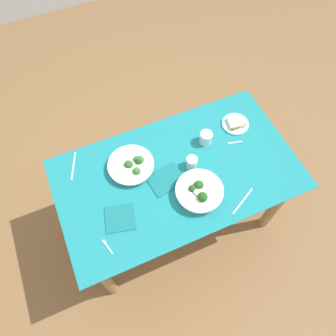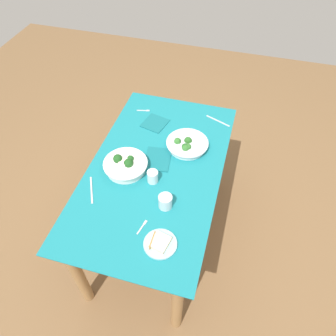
{
  "view_description": "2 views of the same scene",
  "coord_description": "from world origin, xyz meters",
  "views": [
    {
      "loc": [
        -0.42,
        -0.82,
        2.45
      ],
      "look_at": [
        -0.04,
        0.04,
        0.79
      ],
      "focal_mm": 34.42,
      "sensor_mm": 36.0,
      "label": 1
    },
    {
      "loc": [
        1.26,
        0.44,
        2.27
      ],
      "look_at": [
        -0.0,
        0.08,
        0.79
      ],
      "focal_mm": 34.4,
      "sensor_mm": 36.0,
      "label": 2
    }
  ],
  "objects": [
    {
      "name": "ground_plane",
      "position": [
        0.0,
        0.0,
        0.0
      ],
      "size": [
        6.0,
        6.0,
        0.0
      ],
      "primitive_type": "plane",
      "color": "brown"
    },
    {
      "name": "water_glass_side",
      "position": [
        0.1,
        0.01,
        0.8
      ],
      "size": [
        0.07,
        0.07,
        0.08
      ],
      "primitive_type": "cylinder",
      "color": "silver",
      "rests_on": "dining_table"
    },
    {
      "name": "broccoli_bowl_far",
      "position": [
        -0.24,
        0.15,
        0.79
      ],
      "size": [
        0.28,
        0.28,
        0.08
      ],
      "color": "white",
      "rests_on": "dining_table"
    },
    {
      "name": "dining_table",
      "position": [
        0.0,
        0.0,
        0.64
      ],
      "size": [
        1.44,
        0.82,
        0.76
      ],
      "color": "#197A84",
      "rests_on": "ground_plane"
    },
    {
      "name": "water_glass_center",
      "position": [
        0.25,
        0.14,
        0.8
      ],
      "size": [
        0.08,
        0.08,
        0.08
      ],
      "primitive_type": "cylinder",
      "color": "silver",
      "rests_on": "dining_table"
    },
    {
      "name": "bread_side_plate",
      "position": [
        0.49,
        0.18,
        0.77
      ],
      "size": [
        0.18,
        0.18,
        0.04
      ],
      "color": "#99C6D1",
      "rests_on": "dining_table"
    },
    {
      "name": "fork_by_near_bowl",
      "position": [
        -0.52,
        -0.25,
        0.76
      ],
      "size": [
        0.03,
        0.09,
        0.0
      ],
      "rotation": [
        0.0,
        0.0,
        1.83
      ],
      "color": "#B7B7BC",
      "rests_on": "dining_table"
    },
    {
      "name": "broccoli_bowl_near",
      "position": [
        0.05,
        -0.17,
        0.8
      ],
      "size": [
        0.27,
        0.27,
        0.1
      ],
      "color": "white",
      "rests_on": "dining_table"
    },
    {
      "name": "napkin_folded_lower",
      "position": [
        -0.08,
        -0.01,
        0.76
      ],
      "size": [
        0.22,
        0.19,
        0.01
      ],
      "primitive_type": "cube",
      "rotation": [
        0.0,
        0.0,
        0.13
      ],
      "color": "#156870",
      "rests_on": "dining_table"
    },
    {
      "name": "napkin_folded_upper",
      "position": [
        -0.41,
        -0.13,
        0.76
      ],
      "size": [
        0.2,
        0.19,
        0.01
      ],
      "primitive_type": "cube",
      "rotation": [
        0.0,
        0.0,
        -0.24
      ],
      "color": "#156870",
      "rests_on": "dining_table"
    },
    {
      "name": "table_knife_right",
      "position": [
        -0.56,
        0.3,
        0.76
      ],
      "size": [
        0.08,
        0.18,
        0.0
      ],
      "primitive_type": "cube",
      "rotation": [
        0.0,
        0.0,
        4.33
      ],
      "color": "#B7B7BC",
      "rests_on": "dining_table"
    },
    {
      "name": "fork_by_far_bowl",
      "position": [
        0.42,
        0.06,
        0.76
      ],
      "size": [
        0.1,
        0.03,
        0.0
      ],
      "rotation": [
        0.0,
        0.0,
        2.91
      ],
      "color": "#B7B7BC",
      "rests_on": "dining_table"
    },
    {
      "name": "table_knife_left",
      "position": [
        0.26,
        -0.31,
        0.76
      ],
      "size": [
        0.18,
        0.1,
        0.0
      ],
      "primitive_type": "cube",
      "rotation": [
        0.0,
        0.0,
        0.47
      ],
      "color": "#B7B7BC",
      "rests_on": "dining_table"
    }
  ]
}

